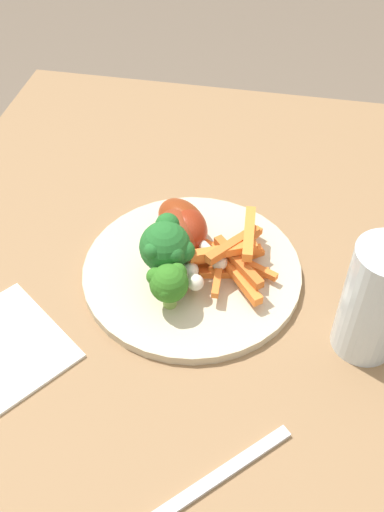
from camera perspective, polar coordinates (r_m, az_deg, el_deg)
The scene contains 10 objects.
dining_table at distance 0.78m, azimuth -1.71°, elevation -10.18°, with size 0.99×0.72×0.72m.
dinner_plate at distance 0.71m, azimuth -0.00°, elevation -1.46°, with size 0.26×0.26×0.01m, color beige.
broccoli_floret_front at distance 0.64m, azimuth -2.24°, elevation -2.59°, with size 0.05×0.05×0.06m.
broccoli_floret_middle at distance 0.66m, azimuth -2.52°, elevation 1.02°, with size 0.07×0.06×0.08m.
carrot_fries_pile at distance 0.69m, azimuth 3.86°, elevation -0.11°, with size 0.13×0.14×0.05m.
chicken_drumstick_near at distance 0.72m, azimuth -0.79°, elevation 3.11°, with size 0.11×0.11×0.05m.
chicken_drumstick_far at distance 0.71m, azimuth -1.21°, elevation 2.11°, with size 0.13×0.08×0.05m.
chicken_drumstick_extra at distance 0.71m, azimuth -0.79°, elevation 2.37°, with size 0.11×0.07×0.05m.
fork at distance 0.57m, azimuth 1.43°, elevation -21.33°, with size 0.19×0.01×0.01m, color silver.
water_glass at distance 0.62m, azimuth 17.40°, elevation -4.18°, with size 0.07×0.07×0.14m, color silver.
Camera 1 is at (0.42, 0.11, 1.25)m, focal length 41.10 mm.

